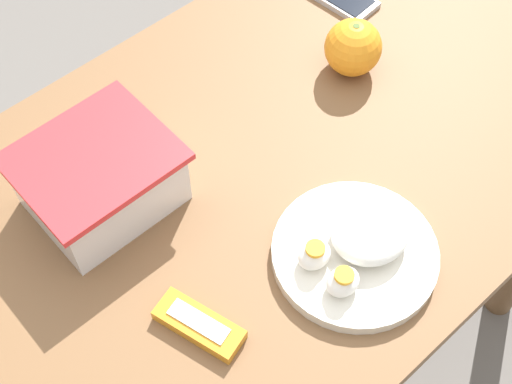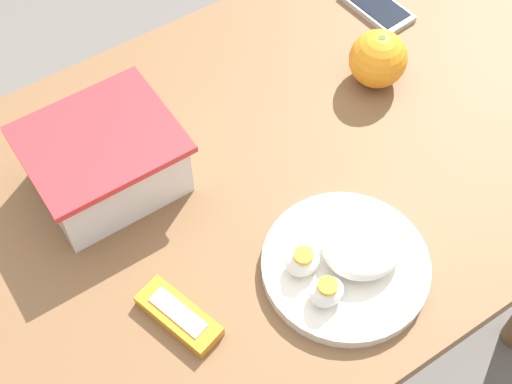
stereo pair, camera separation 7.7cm
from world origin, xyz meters
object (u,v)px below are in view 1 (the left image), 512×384
food_container (100,181)px  orange_fruit (353,47)px  rice_plate (357,248)px  candy_bar (199,325)px

food_container → orange_fruit: (0.43, -0.05, -0.00)m
orange_fruit → rice_plate: 0.34m
food_container → rice_plate: 0.35m
food_container → candy_bar: size_ratio=1.64×
rice_plate → candy_bar: rice_plate is taller
orange_fruit → candy_bar: (-0.45, -0.18, -0.03)m
food_container → rice_plate: (0.19, -0.29, -0.03)m
food_container → candy_bar: food_container is taller
rice_plate → candy_bar: bearing=164.9°
food_container → candy_bar: (-0.02, -0.23, -0.04)m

